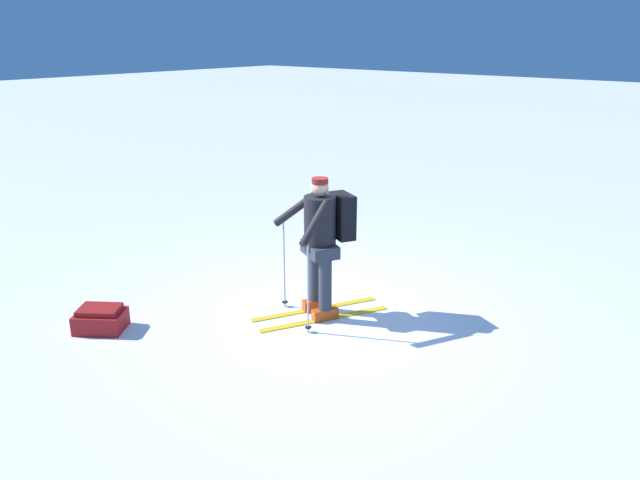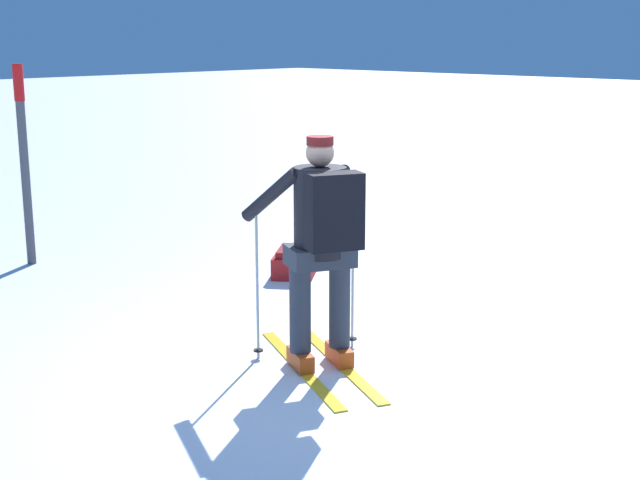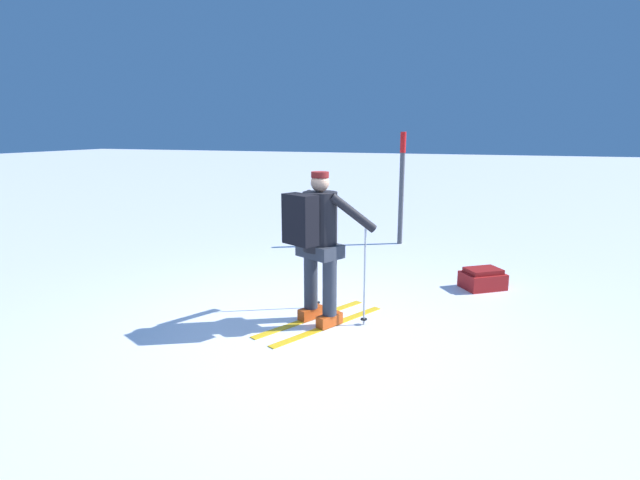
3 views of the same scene
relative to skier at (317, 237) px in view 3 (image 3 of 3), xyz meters
The scene contains 4 objects.
ground_plane 0.97m from the skier, ahead, with size 80.00×80.00×0.00m, color white.
skier is the anchor object (origin of this frame).
dropped_backpack 2.62m from the skier, 139.27° to the left, with size 0.62×0.65×0.27m.
trail_marker 4.16m from the skier, behind, with size 0.10×0.10×2.01m.
Camera 3 is at (4.60, 1.74, 2.04)m, focal length 28.00 mm.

